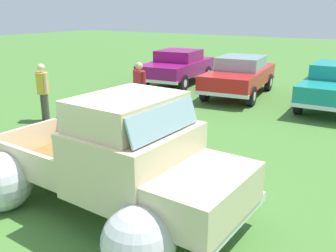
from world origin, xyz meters
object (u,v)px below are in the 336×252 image
at_px(show_car_0, 178,66).
at_px(spectator_0, 139,87).
at_px(spectator_1, 43,89).
at_px(show_car_2, 336,84).
at_px(vintage_pickup_truck, 121,170).
at_px(show_car_1, 240,74).

bearing_deg(show_car_0, spectator_0, 13.41).
bearing_deg(spectator_1, show_car_0, -167.08).
bearing_deg(show_car_2, spectator_0, -46.36).
height_order(vintage_pickup_truck, spectator_1, vintage_pickup_truck).
bearing_deg(show_car_2, show_car_0, -97.77).
xyz_separation_m(vintage_pickup_truck, spectator_1, (-5.18, 2.76, 0.18)).
relative_size(show_car_0, spectator_1, 2.64).
height_order(show_car_0, show_car_1, same).
relative_size(show_car_0, show_car_2, 1.00).
relative_size(show_car_2, spectator_0, 2.59).
distance_m(show_car_1, spectator_1, 7.04).
distance_m(vintage_pickup_truck, show_car_1, 9.14).
relative_size(show_car_1, spectator_0, 2.71).
bearing_deg(vintage_pickup_truck, spectator_1, 153.65).
relative_size(vintage_pickup_truck, spectator_0, 2.81).
distance_m(vintage_pickup_truck, spectator_0, 5.30).
height_order(show_car_2, spectator_1, spectator_1).
height_order(vintage_pickup_truck, show_car_1, vintage_pickup_truck).
relative_size(vintage_pickup_truck, show_car_0, 1.08).
bearing_deg(vintage_pickup_truck, spectator_0, 126.11).
relative_size(show_car_0, show_car_1, 0.96).
bearing_deg(vintage_pickup_truck, show_car_0, 118.99).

